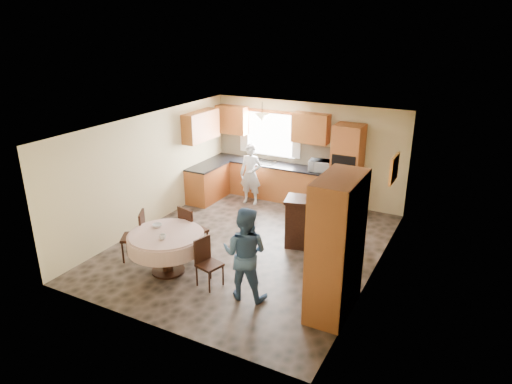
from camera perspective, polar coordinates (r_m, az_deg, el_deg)
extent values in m
cube|color=brown|center=(9.44, -0.76, -6.70)|extent=(5.00, 6.00, 0.01)
cube|color=white|center=(8.59, -0.84, 8.29)|extent=(5.00, 6.00, 0.01)
cube|color=#CFBC84|center=(11.54, 6.33, 4.98)|extent=(5.00, 0.02, 2.50)
cube|color=#CFBC84|center=(6.68, -13.23, -7.43)|extent=(5.00, 0.02, 2.50)
cube|color=#CFBC84|center=(10.31, -13.14, 2.65)|extent=(0.02, 6.00, 2.50)
cube|color=#CFBC84|center=(8.13, 14.90, -2.39)|extent=(0.02, 6.00, 2.50)
cube|color=white|center=(11.82, 1.82, 7.22)|extent=(1.40, 0.03, 1.10)
cube|color=white|center=(12.11, -1.51, 7.79)|extent=(0.22, 0.02, 1.15)
cube|color=white|center=(11.47, 5.10, 6.99)|extent=(0.22, 0.02, 1.15)
cube|color=#C36F34|center=(11.84, 1.81, 1.40)|extent=(3.30, 0.60, 0.88)
cube|color=black|center=(11.70, 1.84, 3.53)|extent=(3.30, 0.64, 0.04)
cube|color=#C36F34|center=(11.74, -6.06, 1.12)|extent=(0.60, 1.20, 0.88)
cube|color=black|center=(11.60, -6.14, 3.26)|extent=(0.64, 1.20, 0.04)
cube|color=beige|center=(11.87, 2.47, 5.18)|extent=(3.30, 0.02, 0.55)
cube|color=#B95F2E|center=(12.12, -3.00, 9.03)|extent=(0.85, 0.33, 0.72)
cube|color=#B95F2E|center=(11.18, 6.86, 7.94)|extent=(0.90, 0.33, 0.72)
cube|color=#B95F2E|center=(11.41, -6.91, 8.20)|extent=(0.33, 1.20, 0.72)
cube|color=#C36F34|center=(10.96, 11.28, 2.83)|extent=(0.66, 0.62, 2.12)
cube|color=black|center=(10.62, 10.85, 3.35)|extent=(0.56, 0.01, 0.45)
cube|color=black|center=(10.77, 10.68, 0.81)|extent=(0.56, 0.01, 0.45)
cone|color=beige|center=(11.29, 0.77, 9.30)|extent=(0.36, 0.36, 0.18)
cube|color=#33190E|center=(9.27, 7.81, -4.16)|extent=(1.44, 0.85, 0.96)
cube|color=black|center=(9.42, 10.16, -5.17)|extent=(0.45, 0.34, 0.57)
cube|color=#C36F34|center=(7.06, 10.01, -6.76)|extent=(0.59, 1.18, 2.25)
cylinder|color=#33190E|center=(8.51, -11.05, -7.63)|extent=(0.20, 0.20, 0.72)
cylinder|color=#33190E|center=(8.68, -10.90, -9.60)|extent=(0.60, 0.60, 0.04)
cylinder|color=beige|center=(8.34, -11.23, -5.22)|extent=(1.31, 1.31, 0.05)
cylinder|color=beige|center=(8.40, -11.17, -6.09)|extent=(1.37, 1.37, 0.28)
cube|color=#33190E|center=(9.07, -15.08, -5.49)|extent=(0.58, 0.58, 0.05)
cube|color=#33190E|center=(8.92, -14.05, -3.93)|extent=(0.24, 0.37, 0.50)
cylinder|color=#33190E|center=(9.18, -16.55, -6.98)|extent=(0.04, 0.04, 0.43)
cylinder|color=#33190E|center=(8.95, -14.85, -7.54)|extent=(0.04, 0.04, 0.43)
cylinder|color=#33190E|center=(9.40, -15.04, -6.12)|extent=(0.04, 0.04, 0.43)
cylinder|color=#33190E|center=(9.18, -13.36, -6.64)|extent=(0.04, 0.04, 0.43)
cube|color=#33190E|center=(9.08, -7.76, -4.83)|extent=(0.53, 0.53, 0.05)
cube|color=#33190E|center=(8.85, -8.81, -3.60)|extent=(0.41, 0.14, 0.51)
cylinder|color=#33190E|center=(9.15, -9.31, -6.38)|extent=(0.04, 0.04, 0.44)
cylinder|color=#33190E|center=(8.95, -7.40, -6.91)|extent=(0.04, 0.04, 0.44)
cylinder|color=#33190E|center=(9.42, -7.97, -5.50)|extent=(0.04, 0.04, 0.44)
cylinder|color=#33190E|center=(9.22, -6.09, -5.99)|extent=(0.04, 0.04, 0.44)
cube|color=#33190E|center=(7.97, -5.83, -9.06)|extent=(0.46, 0.46, 0.04)
cube|color=#33190E|center=(7.97, -6.72, -7.14)|extent=(0.12, 0.35, 0.45)
cylinder|color=#33190E|center=(8.04, -7.38, -10.57)|extent=(0.03, 0.03, 0.38)
cylinder|color=#33190E|center=(7.88, -5.43, -11.17)|extent=(0.03, 0.03, 0.38)
cylinder|color=#33190E|center=(8.27, -6.11, -9.58)|extent=(0.03, 0.03, 0.38)
cylinder|color=#33190E|center=(8.11, -4.19, -10.13)|extent=(0.03, 0.03, 0.38)
cube|color=#EDA545|center=(9.24, 16.89, 2.79)|extent=(0.05, 0.64, 0.53)
cube|color=silver|center=(9.25, 16.71, 2.82)|extent=(0.01, 0.53, 0.42)
imported|color=silver|center=(11.12, 7.96, 3.27)|extent=(0.55, 0.41, 0.28)
imported|color=silver|center=(11.32, -0.67, 2.24)|extent=(0.59, 0.42, 1.53)
imported|color=#3C5D84|center=(7.45, -1.39, -7.69)|extent=(0.86, 0.71, 1.60)
imported|color=#B2B2B2|center=(9.15, 6.54, -0.98)|extent=(0.28, 0.28, 0.06)
imported|color=silver|center=(8.90, 10.74, -1.04)|extent=(0.14, 0.14, 0.29)
imported|color=#B2B2B2|center=(8.09, -11.62, -5.52)|extent=(0.13, 0.13, 0.09)
imported|color=#B2B2B2|center=(8.59, -12.26, -4.12)|extent=(0.22, 0.22, 0.05)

